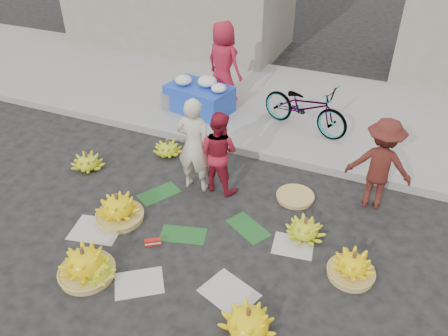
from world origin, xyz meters
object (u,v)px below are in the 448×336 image
at_px(vendor_cream, 194,145).
at_px(bicycle, 305,107).
at_px(banana_bunch_4, 352,266).
at_px(flower_table, 200,97).
at_px(banana_bunch_0, 119,208).

height_order(vendor_cream, bicycle, vendor_cream).
relative_size(banana_bunch_4, flower_table, 0.42).
bearing_deg(banana_bunch_4, banana_bunch_0, -176.09).
relative_size(banana_bunch_4, vendor_cream, 0.38).
bearing_deg(banana_bunch_0, vendor_cream, 59.61).
bearing_deg(flower_table, bicycle, 13.00).
relative_size(banana_bunch_0, bicycle, 0.40).
xyz_separation_m(vendor_cream, flower_table, (-1.03, 2.31, -0.36)).
relative_size(banana_bunch_0, vendor_cream, 0.46).
xyz_separation_m(banana_bunch_4, bicycle, (-1.50, 3.32, 0.42)).
relative_size(vendor_cream, bicycle, 0.88).
bearing_deg(banana_bunch_0, flower_table, 95.73).
relative_size(banana_bunch_0, banana_bunch_4, 1.20).
xyz_separation_m(banana_bunch_4, flower_table, (-3.68, 3.25, 0.26)).
height_order(banana_bunch_4, flower_table, flower_table).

